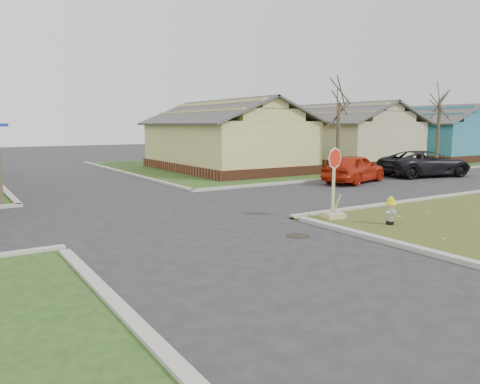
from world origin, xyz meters
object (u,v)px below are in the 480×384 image
fire_hydrant (391,209)px  stop_sign (333,203)px  red_sedan (354,168)px  dark_pickup (425,163)px

fire_hydrant → stop_sign: bearing=120.1°
red_sedan → fire_hydrant: bearing=122.8°
fire_hydrant → stop_sign: size_ratio=0.37×
stop_sign → red_sedan: bearing=50.6°
dark_pickup → fire_hydrant: bearing=135.0°
stop_sign → fire_hydrant: bearing=-55.2°
dark_pickup → stop_sign: bearing=128.1°
red_sedan → dark_pickup: bearing=-107.8°
fire_hydrant → red_sedan: red_sedan is taller
fire_hydrant → red_sedan: bearing=55.3°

